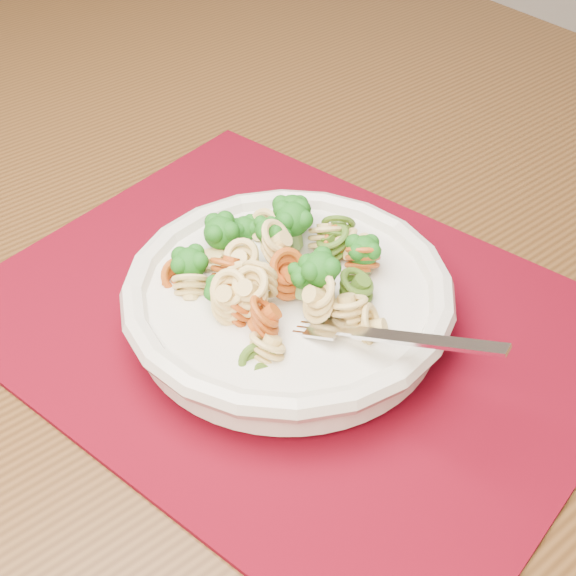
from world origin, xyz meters
The scene contains 5 objects.
dining_table centered at (-0.06, 0.67, 0.69)m, with size 1.79×1.42×0.78m.
placemat centered at (-0.10, 0.54, 0.79)m, with size 0.48×0.37×0.00m, color #56030E.
pasta_bowl centered at (-0.10, 0.53, 0.82)m, with size 0.25×0.25×0.05m.
pasta_broccoli_heap centered at (-0.10, 0.53, 0.83)m, with size 0.22×0.22×0.06m, color #E4C170, non-canonical shape.
fork centered at (-0.05, 0.50, 0.83)m, with size 0.19×0.02×0.01m, color silver, non-canonical shape.
Camera 1 is at (0.15, 0.15, 1.23)m, focal length 50.00 mm.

